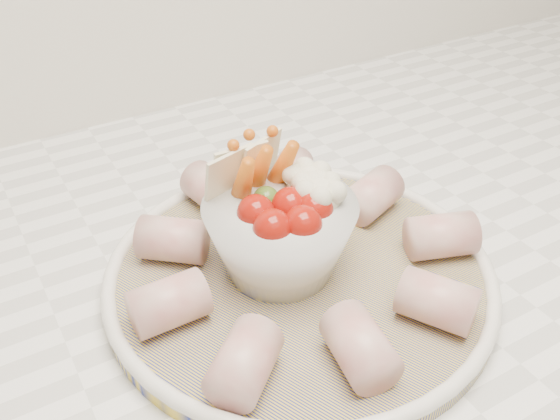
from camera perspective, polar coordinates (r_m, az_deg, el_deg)
serving_platter at (r=0.52m, az=1.82°, el=-5.88°), size 0.42×0.42×0.02m
veggie_bowl at (r=0.50m, az=0.11°, el=-1.60°), size 0.12×0.12×0.11m
cured_meat_rolls at (r=0.51m, az=1.87°, el=-3.93°), size 0.29×0.29×0.04m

